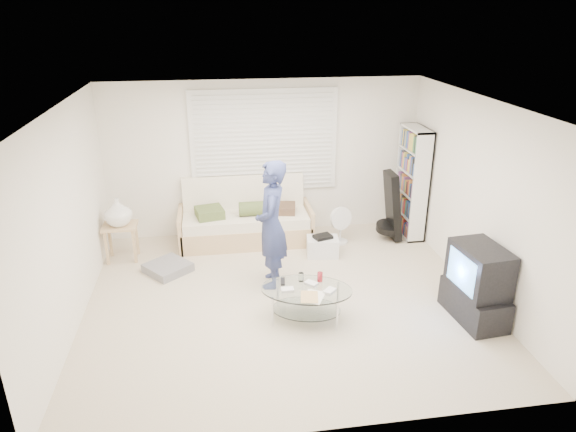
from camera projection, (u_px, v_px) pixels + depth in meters
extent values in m
plane|color=#BDAF93|center=(285.00, 299.00, 6.64)|extent=(5.00, 5.00, 0.00)
cube|color=white|center=(264.00, 159.00, 8.23)|extent=(5.00, 0.02, 2.50)
cube|color=white|center=(325.00, 311.00, 4.11)|extent=(5.00, 0.02, 2.50)
cube|color=white|center=(67.00, 221.00, 5.82)|extent=(0.02, 4.50, 2.50)
cube|color=white|center=(479.00, 199.00, 6.51)|extent=(0.02, 4.50, 2.50)
cube|color=white|center=(284.00, 105.00, 5.69)|extent=(5.00, 4.50, 0.02)
cube|color=white|center=(264.00, 141.00, 8.08)|extent=(2.32, 0.06, 1.62)
cube|color=black|center=(264.00, 141.00, 8.07)|extent=(2.20, 0.01, 1.50)
cube|color=silver|center=(264.00, 141.00, 8.05)|extent=(2.16, 0.04, 1.50)
cube|color=silver|center=(264.00, 141.00, 8.07)|extent=(2.32, 0.08, 1.62)
cube|color=tan|center=(246.00, 232.00, 8.20)|extent=(2.02, 0.81, 0.32)
cube|color=beige|center=(246.00, 219.00, 8.09)|extent=(1.94, 0.75, 0.16)
cube|color=beige|center=(244.00, 193.00, 8.29)|extent=(1.94, 0.22, 0.62)
cube|color=tan|center=(181.00, 229.00, 8.02)|extent=(0.06, 0.81, 0.57)
cube|color=tan|center=(308.00, 222.00, 8.30)|extent=(0.06, 0.81, 0.57)
cube|color=#4C592F|center=(210.00, 213.00, 7.93)|extent=(0.48, 0.48, 0.14)
cylinder|color=#4C592F|center=(255.00, 208.00, 7.99)|extent=(0.51, 0.22, 0.22)
cube|color=#473423|center=(284.00, 208.00, 8.12)|extent=(0.42, 0.42, 0.12)
cube|color=slate|center=(168.00, 268.00, 7.31)|extent=(0.76, 0.76, 0.12)
cube|color=tan|center=(120.00, 226.00, 7.49)|extent=(0.49, 0.39, 0.04)
cube|color=tan|center=(107.00, 248.00, 7.43)|extent=(0.04, 0.04, 0.53)
cube|color=tan|center=(134.00, 246.00, 7.49)|extent=(0.04, 0.04, 0.53)
cube|color=tan|center=(110.00, 240.00, 7.70)|extent=(0.04, 0.04, 0.53)
cube|color=tan|center=(137.00, 238.00, 7.76)|extent=(0.04, 0.04, 0.53)
imported|color=white|center=(118.00, 212.00, 7.41)|extent=(0.39, 0.39, 0.41)
cube|color=white|center=(412.00, 183.00, 8.23)|extent=(0.28, 0.75, 1.78)
cube|color=black|center=(393.00, 206.00, 8.14)|extent=(0.27, 0.40, 1.11)
cylinder|color=black|center=(388.00, 227.00, 8.27)|extent=(0.40, 0.41, 0.16)
cylinder|color=white|center=(340.00, 241.00, 8.23)|extent=(0.25, 0.25, 0.03)
cylinder|color=white|center=(340.00, 233.00, 8.17)|extent=(0.03, 0.03, 0.31)
cylinder|color=white|center=(341.00, 218.00, 8.08)|extent=(0.38, 0.22, 0.37)
cylinder|color=white|center=(341.00, 218.00, 8.08)|extent=(0.11, 0.08, 0.10)
cube|color=white|center=(322.00, 247.00, 7.77)|extent=(0.51, 0.39, 0.28)
cube|color=black|center=(323.00, 237.00, 7.70)|extent=(0.31, 0.26, 0.05)
cube|color=black|center=(474.00, 304.00, 6.18)|extent=(0.54, 0.91, 0.39)
cube|color=black|center=(480.00, 269.00, 6.00)|extent=(0.55, 0.76, 0.56)
cube|color=#6BB8FF|center=(462.00, 271.00, 5.95)|extent=(0.07, 0.56, 0.42)
ellipsoid|color=silver|center=(306.00, 289.00, 6.09)|extent=(1.23, 0.95, 0.02)
ellipsoid|color=silver|center=(306.00, 309.00, 6.20)|extent=(0.94, 0.73, 0.01)
cylinder|color=silver|center=(273.00, 312.00, 6.01)|extent=(0.03, 0.03, 0.38)
cylinder|color=silver|center=(337.00, 317.00, 5.93)|extent=(0.03, 0.03, 0.38)
cylinder|color=silver|center=(278.00, 293.00, 6.41)|extent=(0.03, 0.03, 0.38)
cylinder|color=silver|center=(338.00, 297.00, 6.33)|extent=(0.03, 0.03, 0.38)
cube|color=white|center=(287.00, 290.00, 6.03)|extent=(0.15, 0.10, 0.04)
cube|color=white|center=(311.00, 284.00, 6.17)|extent=(0.18, 0.18, 0.04)
cube|color=white|center=(330.00, 291.00, 6.01)|extent=(0.18, 0.18, 0.04)
cylinder|color=silver|center=(301.00, 277.00, 6.24)|extent=(0.06, 0.06, 0.11)
cylinder|color=#B92936|center=(320.00, 277.00, 6.23)|extent=(0.07, 0.07, 0.12)
cube|color=black|center=(283.00, 282.00, 6.22)|extent=(0.07, 0.17, 0.02)
cube|color=white|center=(314.00, 297.00, 5.91)|extent=(0.33, 0.36, 0.01)
cube|color=tan|center=(309.00, 297.00, 5.90)|extent=(0.24, 0.30, 0.01)
imported|color=navy|center=(271.00, 225.00, 6.69)|extent=(0.52, 0.69, 1.74)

